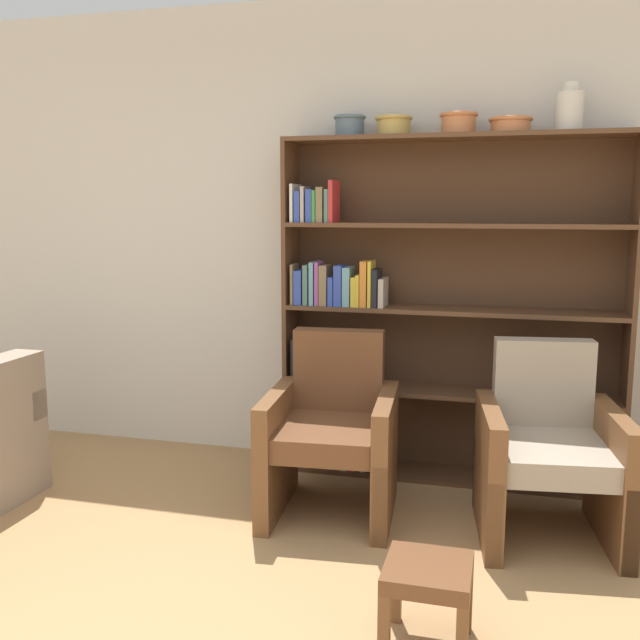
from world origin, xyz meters
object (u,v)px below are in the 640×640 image
object	(u,v)px
bowl_copper	(394,125)
armchair_cushioned	(548,452)
armchair_leather	(332,434)
bookshelf	(420,319)
bowl_stoneware	(350,125)
vase_tall	(570,110)
footstool	(428,582)
bowl_cream	(511,124)
bowl_terracotta	(459,122)

from	to	relation	value
bowl_copper	armchair_cushioned	xyz separation A→B (m)	(0.86, -0.60, -1.60)
bowl_copper	armchair_leather	world-z (taller)	bowl_copper
armchair_cushioned	bookshelf	bearing A→B (deg)	-49.10
bowl_copper	bowl_stoneware	bearing A→B (deg)	180.00
armchair_leather	bookshelf	bearing A→B (deg)	-125.45
bowl_stoneware	bowl_copper	xyz separation A→B (m)	(0.25, 0.00, -0.01)
vase_tall	footstool	xyz separation A→B (m)	(-0.50, -1.66, -1.80)
vase_tall	armchair_cushioned	size ratio (longest dim) A/B	0.27
bowl_stoneware	vase_tall	bearing A→B (deg)	0.00
bowl_cream	armchair_leather	world-z (taller)	bowl_cream
footstool	armchair_leather	bearing A→B (deg)	120.12
bowl_cream	footstool	bearing A→B (deg)	-97.14
bookshelf	armchair_leather	xyz separation A→B (m)	(-0.37, -0.62, -0.52)
bowl_copper	bowl_cream	xyz separation A→B (m)	(0.62, 0.00, -0.01)
footstool	bowl_stoneware	bearing A→B (deg)	111.88
bowl_stoneware	bowl_cream	xyz separation A→B (m)	(0.87, 0.00, -0.02)
bowl_stoneware	bowl_cream	distance (m)	0.87
bowl_copper	footstool	size ratio (longest dim) A/B	0.66
bowl_copper	vase_tall	xyz separation A→B (m)	(0.92, 0.00, 0.05)
bowl_terracotta	armchair_cushioned	world-z (taller)	bowl_terracotta
bowl_stoneware	vase_tall	distance (m)	1.17
bowl_stoneware	vase_tall	xyz separation A→B (m)	(1.17, 0.00, 0.04)
bowl_cream	armchair_leather	distance (m)	1.88
vase_tall	footstool	world-z (taller)	vase_tall
armchair_leather	bowl_cream	bearing A→B (deg)	-148.77
bookshelf	bowl_copper	size ratio (longest dim) A/B	9.33
bowl_cream	bowl_copper	bearing A→B (deg)	180.00
bookshelf	armchair_leather	world-z (taller)	bookshelf
vase_tall	armchair_leather	distance (m)	2.08
bowl_copper	armchair_cushioned	world-z (taller)	bowl_copper
bowl_cream	vase_tall	xyz separation A→B (m)	(0.29, 0.00, 0.06)
bowl_copper	footstool	xyz separation A→B (m)	(0.42, -1.66, -1.75)
bowl_stoneware	armchair_cushioned	size ratio (longest dim) A/B	0.20
bookshelf	armchair_cushioned	bearing A→B (deg)	-41.58
bowl_terracotta	armchair_leather	world-z (taller)	bowl_terracotta
bookshelf	bowl_copper	world-z (taller)	bowl_copper
vase_tall	footstool	size ratio (longest dim) A/B	0.78
bowl_stoneware	bowl_terracotta	xyz separation A→B (m)	(0.60, 0.00, -0.00)
bowl_copper	vase_tall	size ratio (longest dim) A/B	0.84
bowl_copper	bookshelf	bearing A→B (deg)	6.62
bookshelf	footstool	bearing A→B (deg)	-81.57
bowl_terracotta	armchair_leather	distance (m)	1.80
bowl_terracotta	bowl_cream	bearing A→B (deg)	0.00
bookshelf	vase_tall	size ratio (longest dim) A/B	7.83
bowl_stoneware	bowl_copper	distance (m)	0.25
bowl_copper	footstool	distance (m)	2.45
bowl_copper	bowl_terracotta	bearing A→B (deg)	0.00
bowl_terracotta	vase_tall	bearing A→B (deg)	0.00
bowl_terracotta	armchair_cushioned	distance (m)	1.79
bowl_terracotta	footstool	xyz separation A→B (m)	(0.06, -1.66, -1.76)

